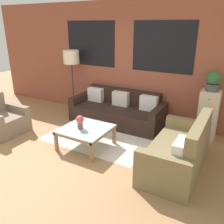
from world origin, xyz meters
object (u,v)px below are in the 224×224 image
at_px(coffee_table, 86,131).
at_px(armchair_corner, 3,121).
at_px(potted_plant, 213,81).
at_px(settee_vintage, 179,153).
at_px(drawer_cabinet, 208,115).
at_px(floor_lamp, 71,59).
at_px(couch_dark, 118,112).
at_px(flower_vase, 80,121).

bearing_deg(coffee_table, armchair_corner, -169.72).
distance_m(coffee_table, potted_plant, 2.68).
xyz_separation_m(settee_vintage, coffee_table, (-1.77, -0.10, 0.03)).
bearing_deg(drawer_cabinet, armchair_corner, -153.71).
relative_size(armchair_corner, drawer_cabinet, 0.82).
relative_size(settee_vintage, armchair_corner, 1.95).
bearing_deg(floor_lamp, armchair_corner, -106.02).
bearing_deg(potted_plant, settee_vintage, -97.50).
bearing_deg(floor_lamp, drawer_cabinet, 1.97).
bearing_deg(couch_dark, drawer_cabinet, 6.05).
distance_m(drawer_cabinet, flower_vase, 2.63).
height_order(armchair_corner, drawer_cabinet, drawer_cabinet).
bearing_deg(drawer_cabinet, flower_vase, -140.91).
xyz_separation_m(potted_plant, flower_vase, (-2.04, -1.66, -0.66)).
relative_size(coffee_table, floor_lamp, 0.53).
distance_m(couch_dark, coffee_table, 1.38).
height_order(coffee_table, drawer_cabinet, drawer_cabinet).
height_order(floor_lamp, flower_vase, floor_lamp).
height_order(armchair_corner, flower_vase, armchair_corner).
xyz_separation_m(settee_vintage, armchair_corner, (-3.74, -0.46, -0.03)).
bearing_deg(flower_vase, couch_dark, 88.51).
relative_size(armchair_corner, floor_lamp, 0.51).
distance_m(settee_vintage, flower_vase, 1.87).
bearing_deg(settee_vintage, potted_plant, 82.50).
bearing_deg(potted_plant, drawer_cabinet, -90.00).
xyz_separation_m(couch_dark, coffee_table, (0.04, -1.37, 0.06)).
height_order(armchair_corner, floor_lamp, floor_lamp).
distance_m(settee_vintage, coffee_table, 1.78).
bearing_deg(couch_dark, floor_lamp, 176.12).
height_order(couch_dark, floor_lamp, floor_lamp).
relative_size(coffee_table, drawer_cabinet, 0.86).
bearing_deg(armchair_corner, floor_lamp, 73.98).
bearing_deg(potted_plant, flower_vase, -140.91).
bearing_deg(potted_plant, floor_lamp, -178.03).
relative_size(armchair_corner, flower_vase, 3.15).
height_order(settee_vintage, coffee_table, settee_vintage).
bearing_deg(settee_vintage, floor_lamp, 156.96).
xyz_separation_m(coffee_table, floor_lamp, (-1.44, 1.47, 1.09)).
bearing_deg(coffee_table, couch_dark, 91.48).
relative_size(floor_lamp, potted_plant, 4.28).
relative_size(drawer_cabinet, flower_vase, 3.85).
relative_size(settee_vintage, coffee_table, 1.85).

